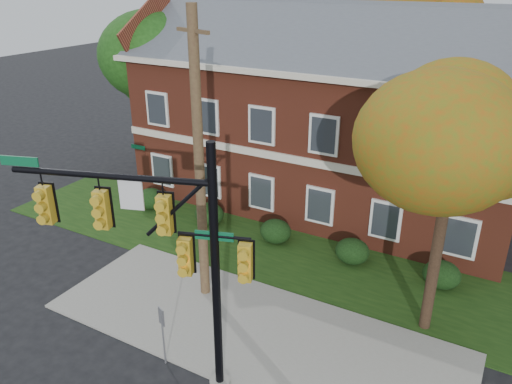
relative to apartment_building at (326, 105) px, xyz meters
The scene contains 15 objects.
ground 13.11m from the apartment_building, 80.50° to the right, with size 120.00×120.00×0.00m, color black.
sidewalk 12.18m from the apartment_building, 79.65° to the right, with size 14.00×5.00×0.08m, color gray.
grass_strip 8.01m from the apartment_building, 71.43° to the right, with size 30.00×6.00×0.04m, color #193811.
apartment_building is the anchor object (origin of this frame).
hedge_far_left 9.82m from the apartment_building, 143.11° to the right, with size 1.40×1.26×1.05m, color black.
hedge_left 7.73m from the apartment_building, 123.67° to the right, with size 1.40×1.26×1.05m, color black.
hedge_center 6.89m from the apartment_building, 90.00° to the right, with size 1.40×1.26×1.05m, color black.
hedge_right 7.73m from the apartment_building, 56.33° to the right, with size 1.40×1.26×1.05m, color black.
hedge_far_right 9.82m from the apartment_building, 36.89° to the right, with size 1.40×1.26×1.05m, color black.
tree_near_right 10.97m from the apartment_building, 48.23° to the right, with size 4.50×4.25×8.58m.
tree_left_rear 9.94m from the apartment_building, behind, with size 5.40×5.10×8.88m.
tree_far_rear 8.84m from the apartment_building, 80.29° to the left, with size 6.84×6.46×11.52m.
traffic_signal 13.93m from the apartment_building, 85.22° to the right, with size 6.29×2.28×7.35m.
utility_pole 9.97m from the apartment_building, 92.88° to the right, with size 1.52×0.63×10.11m.
sign_post 14.02m from the apartment_building, 87.89° to the right, with size 0.29×0.14×2.02m.
Camera 1 is at (6.67, -10.53, 10.90)m, focal length 35.00 mm.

